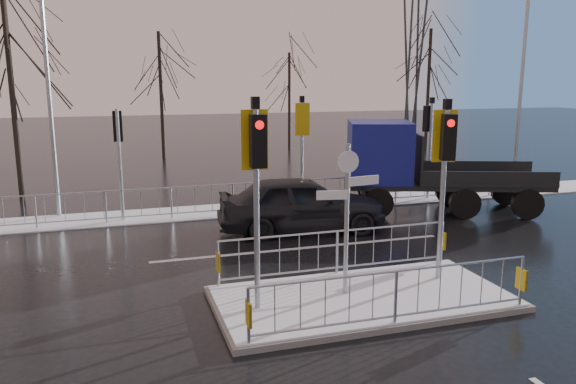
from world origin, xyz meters
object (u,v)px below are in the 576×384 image
object	(u,v)px
car_far_lane	(301,204)
street_lamp_left	(50,77)
traffic_island	(362,283)
flatbed_truck	(406,164)
street_lamp_right	(523,80)

from	to	relation	value
car_far_lane	street_lamp_left	bearing A→B (deg)	66.10
traffic_island	flatbed_truck	distance (m)	8.44
flatbed_truck	street_lamp_left	size ratio (longest dim) A/B	0.85
flatbed_truck	street_lamp_right	world-z (taller)	street_lamp_right
flatbed_truck	street_lamp_left	bearing A→B (deg)	166.77
car_far_lane	street_lamp_right	xyz separation A→B (m)	(10.04, 3.06, 3.56)
street_lamp_right	car_far_lane	bearing A→B (deg)	-163.07
traffic_island	car_far_lane	bearing A→B (deg)	84.32
traffic_island	street_lamp_left	size ratio (longest dim) A/B	0.73
traffic_island	street_lamp_right	bearing A→B (deg)	38.73
car_far_lane	street_lamp_left	distance (m)	8.85
flatbed_truck	street_lamp_right	bearing A→B (deg)	15.63
car_far_lane	street_lamp_right	size ratio (longest dim) A/B	0.61
car_far_lane	flatbed_truck	size ratio (longest dim) A/B	0.70
street_lamp_right	street_lamp_left	size ratio (longest dim) A/B	0.98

